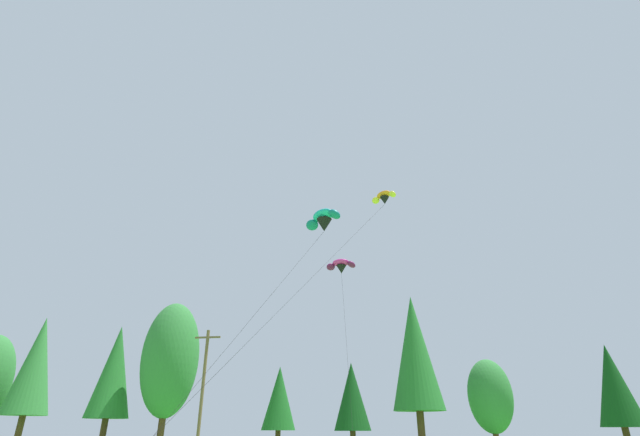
% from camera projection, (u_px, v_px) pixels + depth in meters
% --- Properties ---
extents(treeline_tree_b, '(4.62, 4.62, 13.72)m').
position_uv_depth(treeline_tree_b, '(35.00, 365.00, 50.02)').
color(treeline_tree_b, '#472D19').
rests_on(treeline_tree_b, ground_plane).
extents(treeline_tree_c, '(4.34, 4.34, 12.48)m').
position_uv_depth(treeline_tree_c, '(114.00, 371.00, 48.53)').
color(treeline_tree_c, '#472D19').
rests_on(treeline_tree_c, ground_plane).
extents(treeline_tree_d, '(5.78, 5.78, 14.74)m').
position_uv_depth(treeline_tree_d, '(170.00, 359.00, 48.16)').
color(treeline_tree_d, '#472D19').
rests_on(treeline_tree_d, ground_plane).
extents(treeline_tree_e, '(3.42, 3.42, 8.28)m').
position_uv_depth(treeline_tree_e, '(279.00, 398.00, 47.44)').
color(treeline_tree_e, '#472D19').
rests_on(treeline_tree_e, ground_plane).
extents(treeline_tree_f, '(3.37, 3.37, 8.07)m').
position_uv_depth(treeline_tree_f, '(352.00, 396.00, 43.16)').
color(treeline_tree_f, '#472D19').
rests_on(treeline_tree_f, ground_plane).
extents(treeline_tree_g, '(4.78, 4.78, 14.45)m').
position_uv_depth(treeline_tree_g, '(415.00, 351.00, 44.54)').
color(treeline_tree_g, '#472D19').
rests_on(treeline_tree_g, ground_plane).
extents(treeline_tree_h, '(4.07, 4.07, 8.41)m').
position_uv_depth(treeline_tree_h, '(490.00, 396.00, 43.60)').
color(treeline_tree_h, '#472D19').
rests_on(treeline_tree_h, ground_plane).
extents(treeline_tree_i, '(3.61, 3.61, 9.14)m').
position_uv_depth(treeline_tree_i, '(614.00, 385.00, 40.07)').
color(treeline_tree_i, '#472D19').
rests_on(treeline_tree_i, ground_plane).
extents(utility_pole, '(2.20, 0.26, 9.86)m').
position_uv_depth(utility_pole, '(203.00, 388.00, 37.35)').
color(utility_pole, brown).
rests_on(utility_pole, ground_plane).
extents(parafoil_kite_high_teal, '(6.97, 14.58, 16.08)m').
position_uv_depth(parafoil_kite_high_teal, '(323.00, 220.00, 35.56)').
color(parafoil_kite_high_teal, teal).
extents(parafoil_kite_mid_magenta, '(2.98, 9.44, 15.30)m').
position_uv_depth(parafoil_kite_mid_magenta, '(341.00, 266.00, 42.47)').
color(parafoil_kite_mid_magenta, '#D12893').
extents(parafoil_kite_far_orange, '(11.26, 18.12, 19.56)m').
position_uv_depth(parafoil_kite_far_orange, '(384.00, 198.00, 40.24)').
color(parafoil_kite_far_orange, orange).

